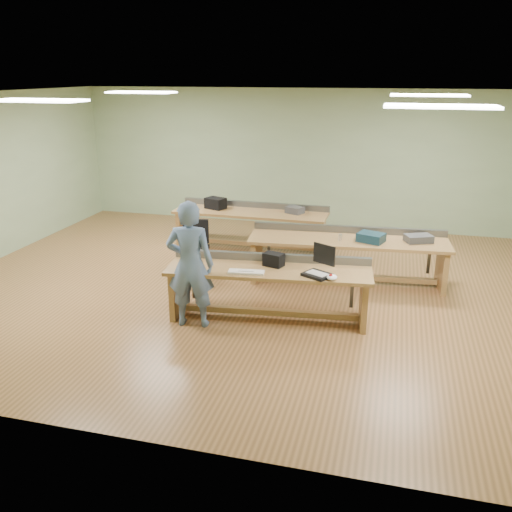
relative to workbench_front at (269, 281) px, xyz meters
name	(u,v)px	position (x,y,z in m)	size (l,w,h in m)	color
floor	(254,288)	(-0.49, 1.03, -0.56)	(10.00, 10.00, 0.00)	#966338
ceiling	(253,95)	(-0.49, 1.03, 2.44)	(10.00, 10.00, 0.00)	silver
wall_back	(300,159)	(-0.49, 5.03, 0.94)	(10.00, 0.04, 3.00)	#96B186
wall_front	(135,296)	(-0.49, -2.97, 0.94)	(10.00, 0.04, 3.00)	#96B186
fluor_panels	(253,98)	(-0.49, 1.03, 2.41)	(6.20, 3.50, 0.03)	white
workbench_front	(269,281)	(0.00, 0.00, 0.00)	(2.89, 1.06, 0.86)	#AE8549
workbench_mid	(348,249)	(0.93, 1.69, 0.01)	(3.27, 1.13, 0.86)	#AE8549
workbench_back	(251,221)	(-1.08, 3.05, 0.00)	(3.00, 0.83, 0.86)	#AE8549
person	(190,265)	(-0.97, -0.49, 0.32)	(0.64, 0.42, 1.76)	slate
laptop_base	(317,275)	(0.69, -0.15, 0.21)	(0.35, 0.28, 0.04)	black
laptop_screen	(324,254)	(0.76, -0.03, 0.47)	(0.35, 0.02, 0.27)	black
keyboard	(246,272)	(-0.25, -0.27, 0.21)	(0.49, 0.16, 0.03)	silver
trackball_mouse	(332,277)	(0.90, -0.23, 0.23)	(0.14, 0.16, 0.07)	white
camera_bag	(274,260)	(0.04, 0.10, 0.29)	(0.27, 0.17, 0.18)	black
task_chair	(195,257)	(-1.58, 1.25, -0.20)	(0.61, 0.61, 0.97)	black
parts_bin_teal	(371,237)	(1.30, 1.60, 0.26)	(0.40, 0.30, 0.14)	#122E3B
parts_bin_grey	(418,238)	(2.03, 1.78, 0.25)	(0.41, 0.26, 0.11)	#3B3B3E
mug	(360,237)	(1.12, 1.68, 0.24)	(0.11, 0.11, 0.09)	#3B3B3E
drinks_can	(340,237)	(0.82, 1.53, 0.25)	(0.06, 0.06, 0.11)	silver
storage_box_back	(215,203)	(-1.81, 3.08, 0.30)	(0.37, 0.27, 0.21)	black
tray_back	(295,210)	(-0.22, 3.10, 0.26)	(0.32, 0.23, 0.13)	#3B3B3E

